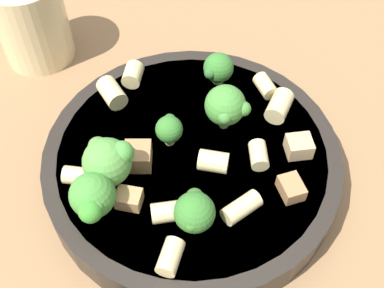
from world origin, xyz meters
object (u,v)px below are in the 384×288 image
rigatoni_8 (170,257)px  chicken_chunk_0 (291,188)px  broccoli_floret_3 (169,128)px  drinking_glass (34,25)px  broccoli_floret_0 (218,68)px  chicken_chunk_1 (299,146)px  rigatoni_5 (259,155)px  rigatoni_4 (133,75)px  pasta_bowl (192,161)px  broccoli_floret_4 (194,212)px  rigatoni_7 (210,164)px  rigatoni_2 (112,93)px  rigatoni_6 (279,106)px  broccoli_floret_5 (92,196)px  chicken_chunk_2 (132,202)px  rigatoni_1 (79,176)px  broccoli_floret_1 (108,161)px  rigatoni_0 (241,208)px  chicken_chunk_3 (138,156)px  rigatoni_9 (266,87)px  rigatoni_3 (165,212)px  broccoli_floret_2 (228,107)px

rigatoni_8 → chicken_chunk_0: (0.10, -0.03, -0.00)m
broccoli_floret_3 → drinking_glass: (0.01, 0.20, -0.01)m
broccoli_floret_0 → chicken_chunk_1: bearing=-97.9°
chicken_chunk_0 → rigatoni_5: bearing=80.3°
rigatoni_4 → rigatoni_8: bearing=-123.6°
pasta_bowl → broccoli_floret_4: bearing=-134.5°
rigatoni_4 → rigatoni_7: 0.12m
rigatoni_2 → rigatoni_6: same height
broccoli_floret_5 → chicken_chunk_2: size_ratio=2.15×
rigatoni_1 → rigatoni_7: bearing=-40.2°
rigatoni_2 → chicken_chunk_1: 0.17m
broccoli_floret_1 → rigatoni_0: size_ratio=1.50×
broccoli_floret_5 → rigatoni_1: (0.01, 0.03, -0.02)m
broccoli_floret_1 → chicken_chunk_3: broccoli_floret_1 is taller
rigatoni_9 → pasta_bowl: bearing=179.2°
rigatoni_3 → broccoli_floret_3: bearing=43.0°
broccoli_floret_2 → drinking_glass: bearing=99.3°
rigatoni_1 → rigatoni_9: 0.18m
broccoli_floret_2 → chicken_chunk_1: size_ratio=2.12×
broccoli_floret_3 → pasta_bowl: bearing=-76.8°
rigatoni_8 → drinking_glass: bearing=73.8°
broccoli_floret_1 → rigatoni_5: size_ratio=1.99×
rigatoni_6 → rigatoni_7: size_ratio=1.23×
broccoli_floret_1 → broccoli_floret_5: 0.03m
chicken_chunk_2 → rigatoni_8: bearing=-102.2°
broccoli_floret_0 → rigatoni_5: size_ratio=1.36×
rigatoni_0 → broccoli_floret_2: bearing=49.2°
rigatoni_1 → rigatoni_6: rigatoni_6 is taller
rigatoni_3 → rigatoni_8: 0.03m
rigatoni_1 → rigatoni_6: size_ratio=0.86×
broccoli_floret_0 → broccoli_floret_4: 0.15m
rigatoni_8 → rigatoni_6: bearing=10.9°
broccoli_floret_3 → rigatoni_0: size_ratio=0.94×
rigatoni_3 → rigatoni_6: bearing=1.5°
rigatoni_1 → broccoli_floret_1: bearing=-44.8°
broccoli_floret_5 → rigatoni_0: broccoli_floret_5 is taller
broccoli_floret_4 → rigatoni_8: bearing=-166.3°
broccoli_floret_3 → rigatoni_3: 0.07m
broccoli_floret_3 → rigatoni_5: (0.04, -0.07, -0.01)m
rigatoni_6 → broccoli_floret_2: bearing=153.1°
broccoli_floret_2 → chicken_chunk_1: broccoli_floret_2 is taller
rigatoni_3 → drinking_glass: size_ratio=0.23×
rigatoni_5 → rigatoni_2: bearing=105.8°
rigatoni_9 → chicken_chunk_3: size_ratio=1.04×
broccoli_floret_1 → rigatoni_4: size_ratio=2.11×
broccoli_floret_3 → chicken_chunk_2: size_ratio=1.47×
pasta_bowl → rigatoni_3: 0.07m
chicken_chunk_0 → broccoli_floret_0: bearing=67.6°
broccoli_floret_0 → broccoli_floret_2: 0.06m
pasta_bowl → rigatoni_9: rigatoni_9 is taller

